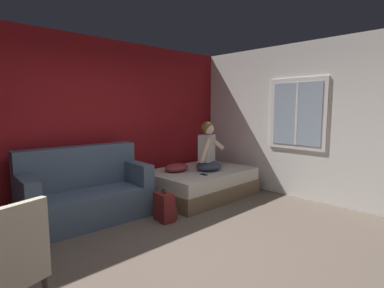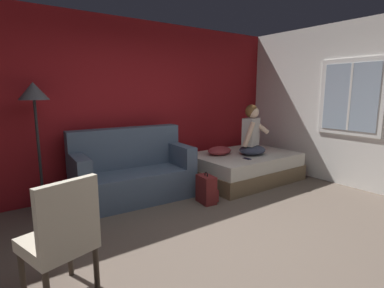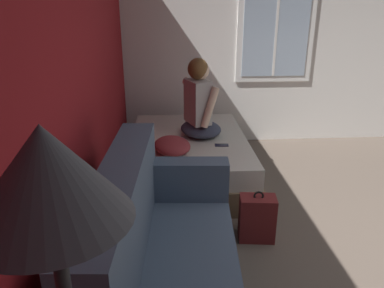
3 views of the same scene
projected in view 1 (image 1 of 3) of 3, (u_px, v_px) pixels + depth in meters
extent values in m
plane|color=brown|center=(186.00, 267.00, 3.01)|extent=(40.00, 40.00, 0.00)
cube|color=maroon|center=(75.00, 124.00, 4.64)|extent=(11.07, 0.16, 2.70)
cube|color=silver|center=(322.00, 122.00, 5.00)|extent=(0.16, 6.28, 2.70)
cube|color=white|center=(297.00, 114.00, 5.21)|extent=(0.02, 1.04, 1.24)
cube|color=#9EB2C6|center=(297.00, 114.00, 5.20)|extent=(0.01, 0.88, 1.08)
cube|color=white|center=(297.00, 114.00, 5.20)|extent=(0.01, 0.04, 1.08)
cube|color=brown|center=(200.00, 188.00, 5.45)|extent=(1.87, 1.31, 0.26)
cube|color=beige|center=(200.00, 176.00, 5.42)|extent=(1.81, 1.27, 0.22)
cube|color=#47566B|center=(88.00, 206.00, 4.19)|extent=(1.75, 0.91, 0.44)
cube|color=#47566B|center=(79.00, 167.00, 4.35)|extent=(1.71, 0.35, 0.60)
cube|color=#47566B|center=(26.00, 190.00, 3.66)|extent=(0.23, 0.81, 0.32)
cube|color=#47566B|center=(135.00, 172.00, 4.63)|extent=(0.23, 0.81, 0.32)
cylinder|color=#382D23|center=(15.00, 286.00, 2.36)|extent=(0.04, 0.04, 0.40)
cube|color=#B2A893|center=(0.00, 275.00, 2.07)|extent=(0.57, 0.57, 0.10)
cube|color=#B2A893|center=(14.00, 241.00, 1.93)|extent=(0.46, 0.18, 0.48)
ellipsoid|color=#383D51|center=(209.00, 166.00, 5.35)|extent=(0.64, 0.59, 0.16)
cube|color=#B2ADA8|center=(207.00, 148.00, 5.33)|extent=(0.38, 0.30, 0.48)
cylinder|color=beige|center=(205.00, 151.00, 5.13)|extent=(0.15, 0.23, 0.44)
cylinder|color=beige|center=(215.00, 142.00, 5.43)|extent=(0.20, 0.38, 0.29)
sphere|color=beige|center=(208.00, 129.00, 5.28)|extent=(0.21, 0.21, 0.21)
ellipsoid|color=brown|center=(207.00, 128.00, 5.29)|extent=(0.29, 0.28, 0.23)
cube|color=maroon|center=(164.00, 207.00, 4.22)|extent=(0.21, 0.32, 0.40)
cube|color=maroon|center=(171.00, 211.00, 4.30)|extent=(0.08, 0.24, 0.18)
torus|color=black|center=(164.00, 192.00, 4.20)|extent=(0.03, 0.09, 0.09)
ellipsoid|color=#993338|center=(176.00, 167.00, 5.26)|extent=(0.55, 0.46, 0.14)
cube|color=black|center=(204.00, 174.00, 4.99)|extent=(0.08, 0.15, 0.01)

